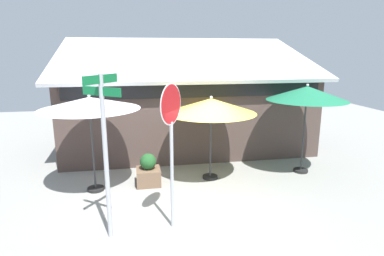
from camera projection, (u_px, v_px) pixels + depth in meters
ground_plane at (193, 203)px, 8.03m from camera, size 28.00×28.00×0.10m
cafe_building at (186, 108)px, 12.40m from camera, size 9.26×4.89×4.21m
street_sign_post at (105, 142)px, 6.06m from camera, size 0.72×0.77×3.26m
stop_sign at (171, 128)px, 6.40m from camera, size 0.48×0.69×3.06m
patio_umbrella_ivory_left at (89, 104)px, 8.13m from camera, size 2.55×2.55×2.60m
patio_umbrella_mustard_center at (211, 106)px, 9.00m from camera, size 2.56×2.56×2.45m
patio_umbrella_forest_green_right at (307, 94)px, 9.45m from camera, size 2.36×2.36×2.73m
sidewalk_planter at (148, 172)px, 8.98m from camera, size 0.66×0.66×0.90m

